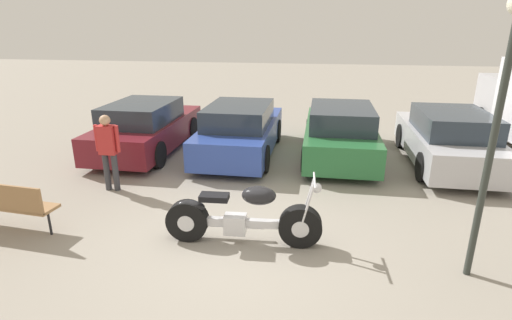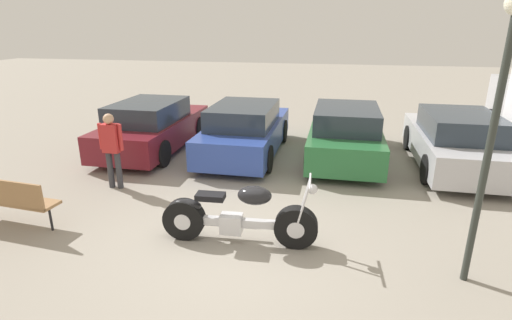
# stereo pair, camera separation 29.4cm
# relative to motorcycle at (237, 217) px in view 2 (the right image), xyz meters

# --- Properties ---
(ground_plane) EXTENTS (60.00, 60.00, 0.00)m
(ground_plane) POSITION_rel_motorcycle_xyz_m (-0.04, -0.11, -0.43)
(ground_plane) COLOR gray
(motorcycle) EXTENTS (2.43, 0.62, 1.11)m
(motorcycle) POSITION_rel_motorcycle_xyz_m (0.00, 0.00, 0.00)
(motorcycle) COLOR black
(motorcycle) RESTS_ON ground_plane
(parked_car_maroon) EXTENTS (1.78, 4.13, 1.35)m
(parked_car_maroon) POSITION_rel_motorcycle_xyz_m (-3.41, 4.27, 0.21)
(parked_car_maroon) COLOR maroon
(parked_car_maroon) RESTS_ON ground_plane
(parked_car_blue) EXTENTS (1.78, 4.13, 1.35)m
(parked_car_blue) POSITION_rel_motorcycle_xyz_m (-0.89, 4.37, 0.21)
(parked_car_blue) COLOR #2D479E
(parked_car_blue) RESTS_ON ground_plane
(parked_car_green) EXTENTS (1.78, 4.13, 1.35)m
(parked_car_green) POSITION_rel_motorcycle_xyz_m (1.64, 4.57, 0.21)
(parked_car_green) COLOR #286B38
(parked_car_green) RESTS_ON ground_plane
(parked_car_silver) EXTENTS (1.78, 4.13, 1.35)m
(parked_car_silver) POSITION_rel_motorcycle_xyz_m (4.16, 4.38, 0.21)
(parked_car_silver) COLOR #BCBCC1
(parked_car_silver) RESTS_ON ground_plane
(park_bench) EXTENTS (1.68, 0.54, 0.89)m
(park_bench) POSITION_rel_motorcycle_xyz_m (-3.84, -0.28, 0.11)
(park_bench) COLOR #997047
(park_bench) RESTS_ON ground_plane
(lamp_post) EXTENTS (0.27, 0.27, 3.60)m
(lamp_post) POSITION_rel_motorcycle_xyz_m (3.21, -0.33, 1.99)
(lamp_post) COLOR #2D332D
(lamp_post) RESTS_ON ground_plane
(person_standing) EXTENTS (0.52, 0.21, 1.57)m
(person_standing) POSITION_rel_motorcycle_xyz_m (-3.03, 1.63, 0.50)
(person_standing) COLOR #38383D
(person_standing) RESTS_ON ground_plane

